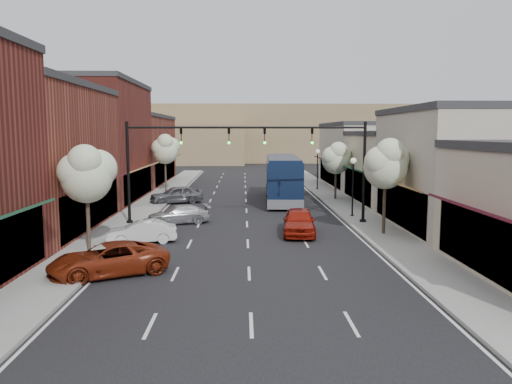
{
  "coord_description": "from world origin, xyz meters",
  "views": [
    {
      "loc": [
        -0.25,
        -25.7,
        6.27
      ],
      "look_at": [
        0.63,
        8.31,
        2.2
      ],
      "focal_mm": 35.0,
      "sensor_mm": 36.0,
      "label": 1
    }
  ],
  "objects": [
    {
      "name": "lamp_post_near",
      "position": [
        7.8,
        10.5,
        3.01
      ],
      "size": [
        0.44,
        0.44,
        4.44
      ],
      "color": "black",
      "rests_on": "ground"
    },
    {
      "name": "ground",
      "position": [
        0.0,
        0.0,
        0.0
      ],
      "size": [
        160.0,
        160.0,
        0.0
      ],
      "primitive_type": "plane",
      "color": "black",
      "rests_on": "ground"
    },
    {
      "name": "curb_left",
      "position": [
        -7.0,
        18.5,
        0.07
      ],
      "size": [
        0.25,
        73.0,
        0.17
      ],
      "primitive_type": "cube",
      "color": "gray",
      "rests_on": "ground"
    },
    {
      "name": "parked_car_a",
      "position": [
        -6.2,
        -4.1,
        0.72
      ],
      "size": [
        5.68,
        4.47,
        1.44
      ],
      "primitive_type": "imported",
      "rotation": [
        0.0,
        0.0,
        -1.1
      ],
      "color": "maroon",
      "rests_on": "ground"
    },
    {
      "name": "sidewalk_left",
      "position": [
        -8.4,
        18.5,
        0.07
      ],
      "size": [
        2.8,
        73.0,
        0.15
      ],
      "primitive_type": "cube",
      "color": "gray",
      "rests_on": "ground"
    },
    {
      "name": "signal_mast_right",
      "position": [
        5.62,
        8.0,
        4.62
      ],
      "size": [
        8.22,
        0.46,
        7.0
      ],
      "color": "black",
      "rests_on": "ground"
    },
    {
      "name": "parked_car_d",
      "position": [
        -6.2,
        18.31,
        0.79
      ],
      "size": [
        5.0,
        3.43,
        1.58
      ],
      "primitive_type": "imported",
      "rotation": [
        0.0,
        0.0,
        -1.2
      ],
      "color": "#53545A",
      "rests_on": "ground"
    },
    {
      "name": "red_hatchback",
      "position": [
        3.18,
        4.47,
        0.82
      ],
      "size": [
        2.36,
        4.97,
        1.64
      ],
      "primitive_type": "imported",
      "rotation": [
        0.0,
        0.0,
        -0.09
      ],
      "color": "maroon",
      "rests_on": "ground"
    },
    {
      "name": "hill_far",
      "position": [
        0.0,
        90.0,
        6.0
      ],
      "size": [
        120.0,
        30.0,
        12.0
      ],
      "primitive_type": "cube",
      "color": "#7A6647",
      "rests_on": "ground"
    },
    {
      "name": "bldg_left_far",
      "position": [
        -14.22,
        36.0,
        4.16
      ],
      "size": [
        10.14,
        18.1,
        8.4
      ],
      "color": "brown",
      "rests_on": "ground"
    },
    {
      "name": "bldg_right_far",
      "position": [
        13.71,
        32.0,
        3.66
      ],
      "size": [
        9.14,
        16.1,
        7.4
      ],
      "color": "#B0A896",
      "rests_on": "ground"
    },
    {
      "name": "parked_car_b",
      "position": [
        -6.05,
        2.41,
        0.64
      ],
      "size": [
        4.08,
        2.04,
        1.29
      ],
      "primitive_type": "imported",
      "rotation": [
        0.0,
        0.0,
        -1.39
      ],
      "color": "silver",
      "rests_on": "ground"
    },
    {
      "name": "parked_car_c",
      "position": [
        -4.75,
        8.45,
        0.63
      ],
      "size": [
        4.65,
        2.85,
        1.26
      ],
      "primitive_type": "imported",
      "rotation": [
        0.0,
        0.0,
        -1.3
      ],
      "color": "#A6A7AC",
      "rests_on": "ground"
    },
    {
      "name": "tree_left_near",
      "position": [
        -8.25,
        -0.06,
        4.22
      ],
      "size": [
        2.85,
        2.65,
        5.69
      ],
      "color": "#47382B",
      "rests_on": "ground"
    },
    {
      "name": "curb_right",
      "position": [
        7.0,
        18.5,
        0.07
      ],
      "size": [
        0.25,
        73.0,
        0.17
      ],
      "primitive_type": "cube",
      "color": "gray",
      "rests_on": "ground"
    },
    {
      "name": "sidewalk_right",
      "position": [
        8.4,
        18.5,
        0.07
      ],
      "size": [
        2.8,
        73.0,
        0.15
      ],
      "primitive_type": "cube",
      "color": "gray",
      "rests_on": "ground"
    },
    {
      "name": "bldg_right_midfar",
      "position": [
        13.7,
        18.0,
        3.17
      ],
      "size": [
        9.14,
        12.1,
        6.4
      ],
      "color": "#C2B59A",
      "rests_on": "ground"
    },
    {
      "name": "bldg_left_midfar",
      "position": [
        -14.24,
        20.0,
        5.4
      ],
      "size": [
        10.14,
        14.1,
        10.9
      ],
      "color": "maroon",
      "rests_on": "ground"
    },
    {
      "name": "coach_bus",
      "position": [
        3.36,
        19.78,
        2.11
      ],
      "size": [
        3.45,
        13.44,
        4.07
      ],
      "rotation": [
        0.0,
        0.0,
        -0.04
      ],
      "color": "#0D1934",
      "rests_on": "ground"
    },
    {
      "name": "bldg_right_midnear",
      "position": [
        13.72,
        6.0,
        3.91
      ],
      "size": [
        9.14,
        12.1,
        7.9
      ],
      "color": "#B0A896",
      "rests_on": "ground"
    },
    {
      "name": "tree_right_far",
      "position": [
        8.35,
        19.94,
        3.99
      ],
      "size": [
        2.85,
        2.65,
        5.43
      ],
      "color": "#47382B",
      "rests_on": "ground"
    },
    {
      "name": "bldg_left_midnear",
      "position": [
        -14.23,
        6.0,
        4.66
      ],
      "size": [
        10.14,
        14.1,
        9.4
      ],
      "color": "brown",
      "rests_on": "ground"
    },
    {
      "name": "hill_near",
      "position": [
        -25.0,
        78.0,
        4.0
      ],
      "size": [
        50.0,
        20.0,
        8.0
      ],
      "primitive_type": "cube",
      "color": "#7A6647",
      "rests_on": "ground"
    },
    {
      "name": "tree_right_near",
      "position": [
        8.35,
        3.94,
        4.45
      ],
      "size": [
        2.85,
        2.65,
        5.95
      ],
      "color": "#47382B",
      "rests_on": "ground"
    },
    {
      "name": "tree_left_far",
      "position": [
        -8.25,
        25.94,
        4.6
      ],
      "size": [
        2.85,
        2.65,
        6.13
      ],
      "color": "#47382B",
      "rests_on": "ground"
    },
    {
      "name": "lamp_post_far",
      "position": [
        7.8,
        28.0,
        3.01
      ],
      "size": [
        0.44,
        0.44,
        4.44
      ],
      "color": "black",
      "rests_on": "ground"
    },
    {
      "name": "signal_mast_left",
      "position": [
        -5.62,
        8.0,
        4.62
      ],
      "size": [
        8.22,
        0.46,
        7.0
      ],
      "color": "black",
      "rests_on": "ground"
    }
  ]
}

